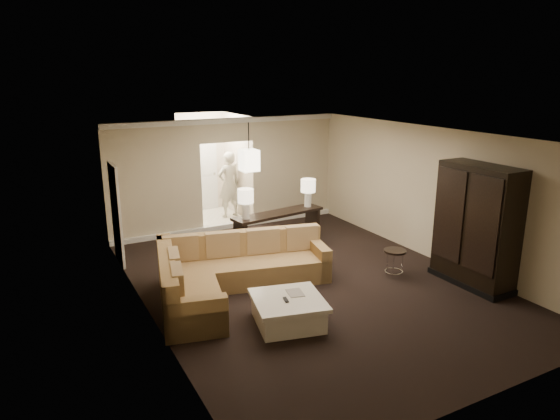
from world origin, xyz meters
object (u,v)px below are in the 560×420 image
sectional_sofa (228,273)px  person (229,181)px  coffee_table (288,311)px  drink_table (395,257)px  armoire (476,228)px  console_table (278,227)px

sectional_sofa → person: bearing=80.2°
sectional_sofa → person: size_ratio=1.80×
sectional_sofa → person: (1.92, 4.60, 0.63)m
coffee_table → drink_table: bearing=14.5°
person → sectional_sofa: bearing=58.5°
armoire → drink_table: armoire is taller
drink_table → sectional_sofa: bearing=165.2°
coffee_table → person: bearing=76.0°
sectional_sofa → console_table: 2.52m
coffee_table → armoire: size_ratio=0.57×
sectional_sofa → drink_table: (3.15, -0.83, 0.01)m
console_table → armoire: size_ratio=0.99×
armoire → person: armoire is taller
sectional_sofa → drink_table: sectional_sofa is taller
sectional_sofa → armoire: 4.63m
coffee_table → console_table: bearing=64.7°
armoire → coffee_table: bearing=176.3°
drink_table → person: (-1.23, 5.44, 0.62)m
sectional_sofa → coffee_table: bearing=-63.2°
coffee_table → sectional_sofa: bearing=104.0°
drink_table → person: bearing=102.8°
armoire → drink_table: size_ratio=4.21×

